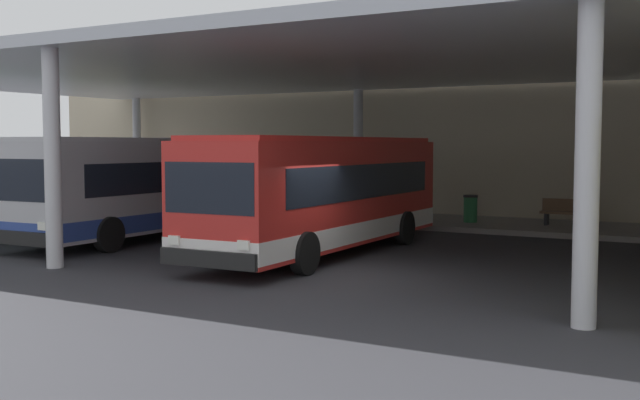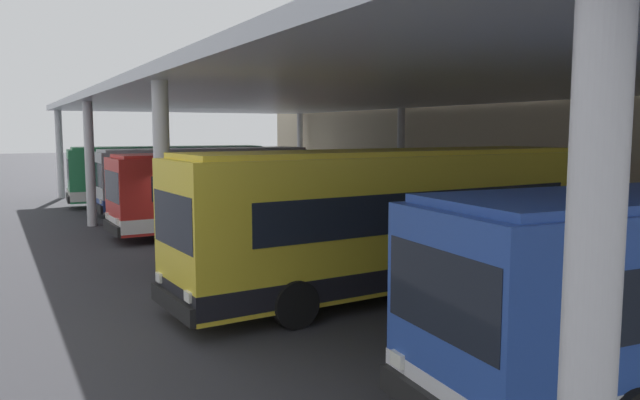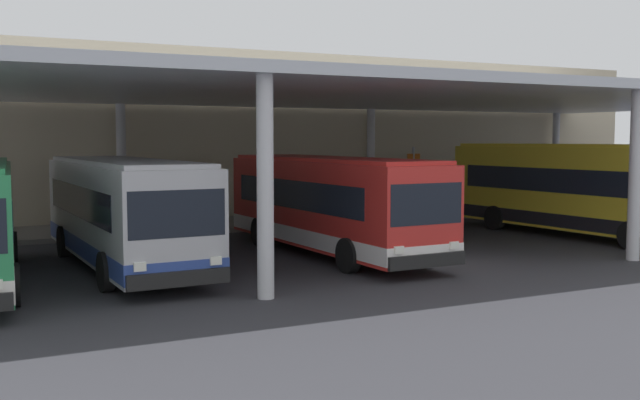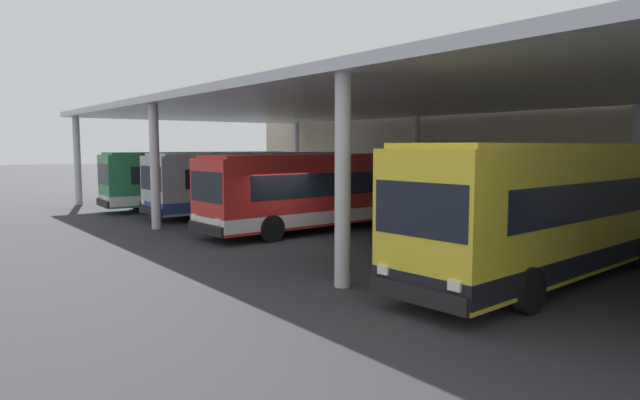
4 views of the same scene
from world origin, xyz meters
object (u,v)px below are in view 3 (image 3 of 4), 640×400
Objects in this scene: bus_middle_bay at (330,204)px; bench_waiting at (326,206)px; banner_sign at (413,176)px; trash_bin at (263,210)px; bus_second_bay at (123,211)px; bus_far_bay at (575,189)px.

bus_middle_bay is 10.15m from bench_waiting.
bench_waiting is 0.56× the size of banner_sign.
bus_middle_bay reaches higher than trash_bin.
banner_sign is at bearing -11.75° from bench_waiting.
bus_middle_bay is 5.89× the size of bench_waiting.
bus_far_bay is at bearing -2.40° from bus_second_bay.
bus_second_bay is 0.92× the size of bus_far_bay.
bus_second_bay and bus_middle_bay have the same top height.
bus_far_bay reaches higher than bench_waiting.
trash_bin is (7.74, 8.12, -0.98)m from bus_second_bay.
banner_sign is (8.72, 8.16, 0.32)m from bus_middle_bay.
bus_middle_bay is (6.55, -0.46, 0.00)m from bus_second_bay.
trash_bin is at bearing 176.77° from banner_sign.
bus_second_bay is 5.89× the size of bench_waiting.
bench_waiting is (11.06, 8.57, -0.99)m from bus_second_bay.
trash_bin is 7.66m from banner_sign.
banner_sign reaches higher than bench_waiting.
bus_middle_bay is at bearing -4.04° from bus_second_bay.
bus_second_bay is 10.82× the size of trash_bin.
bus_far_bay reaches higher than bus_second_bay.
bus_second_bay is 11.26m from trash_bin.
banner_sign is (4.22, -0.88, 1.32)m from bench_waiting.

